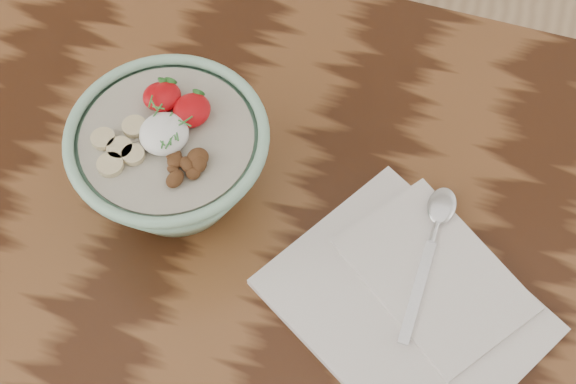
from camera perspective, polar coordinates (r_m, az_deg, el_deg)
name	(u,v)px	position (r cm, az deg, el deg)	size (l,w,h in cm)	color
table	(311,333)	(94.81, 1.64, -9.97)	(160.00, 90.00, 75.00)	#351A0D
breakfast_bowl	(172,159)	(86.73, -8.26, 2.34)	(21.24, 21.24, 13.83)	#90C2A2
napkin	(412,299)	(86.50, 8.81, -7.53)	(33.77, 31.99, 1.63)	silver
spoon	(436,226)	(89.05, 10.48, -2.42)	(3.35, 19.20, 1.00)	silver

